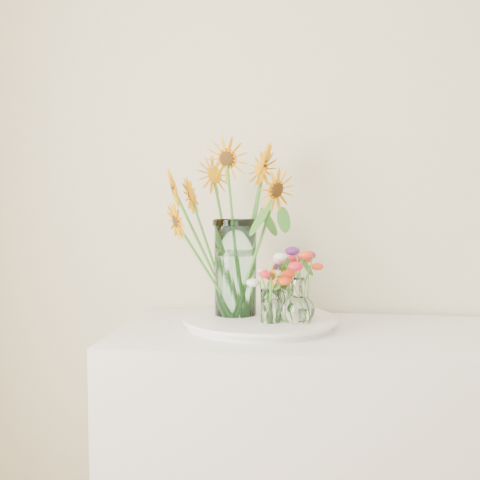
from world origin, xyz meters
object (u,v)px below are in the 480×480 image
(small_vase_a, at_px, (271,306))
(tray, at_px, (260,322))
(small_vase_b, at_px, (299,300))
(mason_jar, at_px, (235,268))
(counter, at_px, (343,475))
(small_vase_c, at_px, (289,296))

(small_vase_a, bearing_deg, tray, 119.41)
(tray, distance_m, small_vase_b, 0.16)
(tray, bearing_deg, mason_jar, 159.24)
(small_vase_b, bearing_deg, counter, 4.53)
(small_vase_b, bearing_deg, mason_jar, 157.72)
(counter, xyz_separation_m, small_vase_a, (-0.22, -0.03, 0.53))
(mason_jar, bearing_deg, small_vase_b, -22.28)
(tray, bearing_deg, small_vase_a, -60.59)
(tray, bearing_deg, small_vase_b, -23.26)
(small_vase_b, bearing_deg, small_vase_c, 103.05)
(counter, height_order, small_vase_b, small_vase_b)
(tray, height_order, small_vase_b, small_vase_b)
(mason_jar, xyz_separation_m, small_vase_b, (0.21, -0.08, -0.09))
(counter, distance_m, small_vase_a, 0.57)
(small_vase_c, bearing_deg, mason_jar, -155.43)
(counter, bearing_deg, tray, 170.88)
(mason_jar, height_order, small_vase_b, mason_jar)
(tray, distance_m, small_vase_c, 0.16)
(small_vase_c, bearing_deg, tray, -128.85)
(mason_jar, bearing_deg, small_vase_c, 24.57)
(tray, relative_size, small_vase_c, 4.13)
(tray, relative_size, small_vase_a, 4.37)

